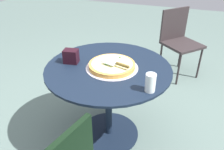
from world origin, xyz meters
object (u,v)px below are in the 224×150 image
at_px(drinking_cup, 150,83).
at_px(pizza_server, 117,64).
at_px(napkin_dispenser, 71,56).
at_px(patio_table, 108,87).
at_px(pizza_on_tray, 112,65).
at_px(patio_chair_far, 179,38).

bearing_deg(drinking_cup, pizza_server, 148.83).
height_order(drinking_cup, napkin_dispenser, drinking_cup).
distance_m(patio_table, pizza_on_tray, 0.21).
xyz_separation_m(pizza_on_tray, patio_chair_far, (0.39, 1.36, -0.23)).
bearing_deg(patio_chair_far, napkin_dispenser, -117.43).
height_order(pizza_on_tray, pizza_server, pizza_server).
xyz_separation_m(patio_table, drinking_cup, (0.36, -0.21, 0.25)).
height_order(patio_table, patio_chair_far, patio_chair_far).
bearing_deg(pizza_server, patio_table, 153.62).
xyz_separation_m(patio_table, patio_chair_far, (0.42, 1.36, -0.02)).
xyz_separation_m(patio_table, pizza_on_tray, (0.03, -0.01, 0.20)).
height_order(pizza_server, napkin_dispenser, napkin_dispenser).
bearing_deg(pizza_on_tray, pizza_server, -35.38).
relative_size(patio_table, pizza_server, 4.48).
bearing_deg(pizza_on_tray, napkin_dispenser, -175.18).
xyz_separation_m(pizza_on_tray, pizza_server, (0.05, -0.04, 0.04)).
bearing_deg(napkin_dispenser, pizza_on_tray, 174.90).
relative_size(patio_table, pizza_on_tray, 2.44).
distance_m(drinking_cup, napkin_dispenser, 0.68).
bearing_deg(drinking_cup, pizza_on_tray, 148.17).
height_order(drinking_cup, patio_chair_far, patio_chair_far).
xyz_separation_m(napkin_dispenser, patio_chair_far, (0.72, 1.39, -0.26)).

